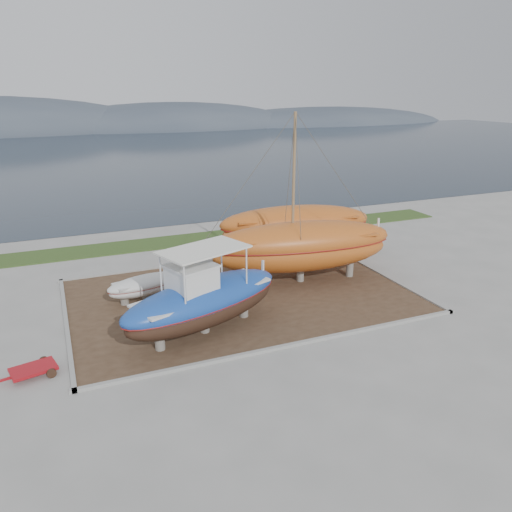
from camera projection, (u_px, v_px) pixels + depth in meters
name	position (u px, v px, depth m)	size (l,w,h in m)	color
ground	(271.00, 327.00, 24.03)	(140.00, 140.00, 0.00)	gray
dirt_patch	(241.00, 296.00, 27.52)	(18.00, 12.00, 0.06)	#422D1E
curb_frame	(241.00, 295.00, 27.50)	(18.60, 12.60, 0.15)	gray
grass_strip	(187.00, 240.00, 37.57)	(44.00, 3.00, 0.08)	#284219
sea	(103.00, 155.00, 85.23)	(260.00, 100.00, 0.04)	#17222F
mountain_ridge	(79.00, 130.00, 133.31)	(200.00, 36.00, 20.00)	#333D49
blue_caique	(203.00, 292.00, 22.79)	(8.47, 2.65, 4.08)	#1A45A1
white_dinghy	(146.00, 288.00, 26.91)	(4.23, 1.59, 1.27)	silver
orange_sailboat	(303.00, 201.00, 28.03)	(10.96, 3.23, 9.68)	#AD531A
orange_bare_hull	(295.00, 232.00, 33.43)	(10.31, 3.09, 3.38)	#AD531A
red_trailer	(34.00, 371.00, 19.93)	(2.56, 1.28, 0.36)	#B0131B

